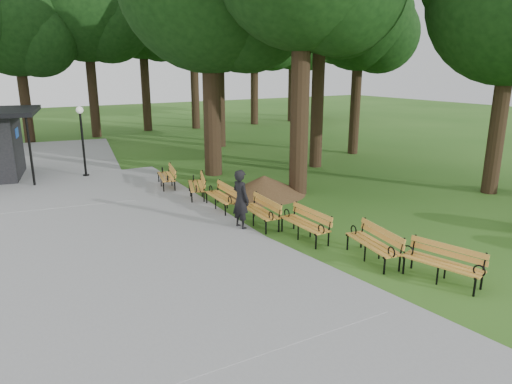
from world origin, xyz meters
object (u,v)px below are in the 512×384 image
bench_6 (166,177)px  person (241,199)px  bench_1 (373,244)px  lawn_tree_5 (360,18)px  bench_5 (196,186)px  lamp_post (81,127)px  bench_3 (260,212)px  lawn_tree_4 (217,17)px  dirt_mound (264,186)px  bench_4 (221,197)px  bench_0 (442,264)px  bench_2 (304,224)px

bench_6 → person: bearing=14.5°
bench_1 → lawn_tree_5: bearing=149.2°
lawn_tree_5 → bench_5: bearing=-161.7°
lamp_post → bench_3: size_ratio=1.66×
bench_6 → lawn_tree_4: size_ratio=0.18×
dirt_mound → bench_3: bench_3 is taller
bench_1 → bench_4: same height
bench_1 → person: bearing=-146.1°
lawn_tree_5 → bench_0: bearing=-125.7°
bench_2 → lawn_tree_4: bearing=161.7°
lamp_post → lawn_tree_4: 11.22m
bench_3 → bench_5: 3.99m
lawn_tree_4 → person: bearing=-114.5°
bench_0 → bench_6: (-2.34, 11.55, 0.00)m
lawn_tree_5 → bench_3: bearing=-145.0°
bench_1 → bench_6: bearing=-159.2°
person → dirt_mound: person is taller
bench_3 → lamp_post: bearing=-157.5°
bench_0 → bench_4: size_ratio=1.00×
lawn_tree_4 → bench_3: bearing=-112.1°
lamp_post → lawn_tree_5: size_ratio=0.31×
lamp_post → lawn_tree_4: lawn_tree_4 is taller
bench_4 → lawn_tree_5: size_ratio=0.19×
dirt_mound → lawn_tree_5: lawn_tree_5 is taller
bench_0 → bench_2: 4.01m
lawn_tree_5 → bench_2: bearing=-138.3°
dirt_mound → bench_5: bearing=153.9°
bench_5 → lawn_tree_4: bearing=168.9°
bench_5 → dirt_mound: bearing=84.1°
person → bench_2: 2.11m
bench_1 → bench_6: same height
dirt_mound → bench_1: (-0.89, -6.65, 0.04)m
person → bench_4: 2.14m
dirt_mound → bench_4: bench_4 is taller
bench_1 → lawn_tree_5: 16.77m
bench_4 → bench_6: 3.95m
person → bench_6: person is taller
bench_3 → bench_0: bearing=19.4°
bench_3 → bench_5: (-0.38, 3.98, 0.00)m
bench_5 → lawn_tree_5: 13.87m
bench_2 → dirt_mound: bearing=162.2°
bench_2 → bench_6: (-1.30, 7.68, 0.00)m
bench_5 → lawn_tree_5: bearing=128.5°
bench_2 → lawn_tree_5: lawn_tree_5 is taller
bench_4 → bench_1: bearing=15.9°
person → bench_2: bearing=-154.2°
bench_3 → lawn_tree_5: 15.15m
dirt_mound → bench_6: 4.21m
bench_4 → lawn_tree_4: lawn_tree_4 is taller
person → dirt_mound: bearing=-50.8°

